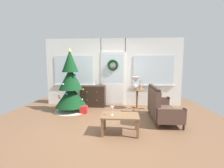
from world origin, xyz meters
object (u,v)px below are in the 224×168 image
(flower_vase, at_px, (140,86))
(side_table, at_px, (137,95))
(gift_box, at_px, (84,110))
(table_lamp, at_px, (136,81))
(coffee_table, at_px, (120,118))
(dresser_cabinet, at_px, (93,96))
(settee_sofa, at_px, (160,107))
(christmas_tree, at_px, (71,87))
(wine_glass, at_px, (112,109))

(flower_vase, bearing_deg, side_table, 149.04)
(side_table, relative_size, gift_box, 3.03)
(table_lamp, bearing_deg, coffee_table, -104.00)
(dresser_cabinet, relative_size, settee_sofa, 0.62)
(christmas_tree, relative_size, flower_vase, 6.01)
(christmas_tree, distance_m, dresser_cabinet, 1.01)
(flower_vase, height_order, coffee_table, flower_vase)
(flower_vase, relative_size, wine_glass, 1.79)
(christmas_tree, bearing_deg, dresser_cabinet, 47.29)
(side_table, relative_size, flower_vase, 2.00)
(side_table, bearing_deg, table_lamp, 146.31)
(table_lamp, xyz_separation_m, flower_vase, (0.16, -0.10, -0.17))
(side_table, distance_m, table_lamp, 0.49)
(dresser_cabinet, distance_m, flower_vase, 1.80)
(christmas_tree, bearing_deg, table_lamp, 11.13)
(settee_sofa, bearing_deg, wine_glass, -143.42)
(christmas_tree, xyz_separation_m, table_lamp, (2.18, 0.43, 0.17))
(flower_vase, distance_m, gift_box, 2.06)
(side_table, bearing_deg, coffee_table, -105.83)
(dresser_cabinet, xyz_separation_m, wine_glass, (0.85, -2.36, 0.18))
(wine_glass, bearing_deg, settee_sofa, 36.58)
(table_lamp, bearing_deg, settee_sofa, -62.47)
(table_lamp, bearing_deg, wine_glass, -108.30)
(dresser_cabinet, bearing_deg, side_table, -10.11)
(settee_sofa, height_order, gift_box, settee_sofa)
(settee_sofa, xyz_separation_m, side_table, (-0.54, 1.11, 0.12))
(flower_vase, bearing_deg, dresser_cabinet, 168.53)
(table_lamp, bearing_deg, dresser_cabinet, 170.95)
(table_lamp, height_order, flower_vase, table_lamp)
(settee_sofa, height_order, table_lamp, table_lamp)
(side_table, xyz_separation_m, coffee_table, (-0.58, -2.04, -0.13))
(dresser_cabinet, distance_m, side_table, 1.64)
(dresser_cabinet, distance_m, coffee_table, 2.55)
(dresser_cabinet, bearing_deg, wine_glass, -70.09)
(settee_sofa, relative_size, gift_box, 6.32)
(christmas_tree, xyz_separation_m, dresser_cabinet, (0.62, 0.68, -0.42))
(christmas_tree, bearing_deg, coffee_table, -44.98)
(christmas_tree, bearing_deg, settee_sofa, -14.55)
(christmas_tree, distance_m, table_lamp, 2.23)
(christmas_tree, relative_size, wine_glass, 10.79)
(settee_sofa, bearing_deg, dresser_cabinet, 147.02)
(table_lamp, height_order, wine_glass, table_lamp)
(dresser_cabinet, xyz_separation_m, flower_vase, (1.71, -0.35, 0.43))
(dresser_cabinet, height_order, flower_vase, flower_vase)
(flower_vase, xyz_separation_m, coffee_table, (-0.68, -1.98, -0.45))
(flower_vase, bearing_deg, christmas_tree, -172.00)
(settee_sofa, bearing_deg, gift_box, 167.41)
(flower_vase, bearing_deg, coffee_table, -108.91)
(christmas_tree, relative_size, dresser_cabinet, 2.31)
(christmas_tree, height_order, dresser_cabinet, christmas_tree)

